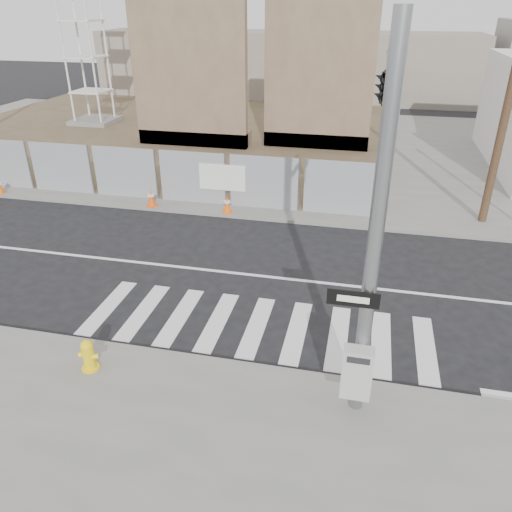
% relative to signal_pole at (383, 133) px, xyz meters
% --- Properties ---
extents(ground, '(100.00, 100.00, 0.00)m').
position_rel_signal_pole_xyz_m(ground, '(-2.49, 2.05, -4.78)').
color(ground, black).
rests_on(ground, ground).
extents(sidewalk_far, '(50.00, 20.00, 0.12)m').
position_rel_signal_pole_xyz_m(sidewalk_far, '(-2.49, 16.05, -4.72)').
color(sidewalk_far, slate).
rests_on(sidewalk_far, ground).
extents(signal_pole, '(0.96, 5.87, 7.00)m').
position_rel_signal_pole_xyz_m(signal_pole, '(0.00, 0.00, 0.00)').
color(signal_pole, gray).
rests_on(signal_pole, sidewalk_near).
extents(chain_link_fence, '(24.60, 0.04, 2.00)m').
position_rel_signal_pole_xyz_m(chain_link_fence, '(-12.49, 7.05, -3.66)').
color(chain_link_fence, gray).
rests_on(chain_link_fence, sidewalk_far).
extents(concrete_wall_left, '(6.00, 1.30, 8.00)m').
position_rel_signal_pole_xyz_m(concrete_wall_left, '(-9.49, 15.13, -1.40)').
color(concrete_wall_left, brown).
rests_on(concrete_wall_left, sidewalk_far).
extents(concrete_wall_right, '(5.50, 1.30, 8.00)m').
position_rel_signal_pole_xyz_m(concrete_wall_right, '(-2.99, 16.13, -1.40)').
color(concrete_wall_right, brown).
rests_on(concrete_wall_right, sidewalk_far).
extents(fire_hydrant, '(0.51, 0.51, 0.73)m').
position_rel_signal_pole_xyz_m(fire_hydrant, '(-5.59, -2.90, -4.30)').
color(fire_hydrant, yellow).
rests_on(fire_hydrant, sidewalk_near).
extents(traffic_cone_c, '(0.45, 0.45, 0.69)m').
position_rel_signal_pole_xyz_m(traffic_cone_c, '(-8.13, 6.27, -4.33)').
color(traffic_cone_c, '#FA4F0D').
rests_on(traffic_cone_c, sidewalk_far).
extents(traffic_cone_d, '(0.36, 0.36, 0.66)m').
position_rel_signal_pole_xyz_m(traffic_cone_d, '(-5.12, 6.27, -4.34)').
color(traffic_cone_d, '#FF5C0D').
rests_on(traffic_cone_d, sidewalk_far).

